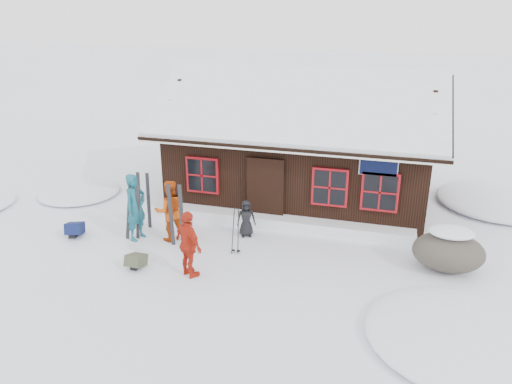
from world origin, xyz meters
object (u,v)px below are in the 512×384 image
at_px(skier_orange_right, 189,245).
at_px(backpack_olive, 136,262).
at_px(skier_teal, 136,207).
at_px(skier_orange_left, 170,211).
at_px(backpack_blue, 75,231).
at_px(ski_pair_left, 133,213).
at_px(ski_poles, 236,232).
at_px(skier_crouched, 246,218).
at_px(boulder, 449,251).

xyz_separation_m(skier_orange_right, backpack_olive, (-1.47, 0.01, -0.71)).
bearing_deg(skier_teal, skier_orange_right, -110.17).
bearing_deg(skier_orange_left, backpack_blue, -21.38).
distance_m(skier_teal, backpack_blue, 2.02).
xyz_separation_m(backpack_blue, backpack_olive, (2.58, -1.17, -0.02)).
bearing_deg(ski_pair_left, ski_poles, -2.37).
relative_size(skier_teal, ski_poles, 1.44).
bearing_deg(skier_orange_right, skier_teal, -0.22).
bearing_deg(ski_poles, skier_crouched, 92.42).
distance_m(ski_pair_left, ski_poles, 3.02).
distance_m(skier_orange_left, backpack_olive, 1.89).
relative_size(skier_orange_left, skier_orange_right, 1.03).
bearing_deg(boulder, skier_orange_left, -177.38).
bearing_deg(backpack_olive, boulder, 16.58).
height_order(skier_orange_right, ski_poles, skier_orange_right).
distance_m(skier_orange_right, backpack_blue, 4.28).
bearing_deg(ski_poles, ski_pair_left, 179.17).
height_order(skier_orange_left, boulder, skier_orange_left).
xyz_separation_m(skier_orange_right, backpack_blue, (-4.05, 1.17, -0.70)).
height_order(boulder, backpack_olive, boulder).
xyz_separation_m(boulder, ski_poles, (-5.36, -0.65, 0.11)).
xyz_separation_m(skier_teal, skier_orange_right, (2.23, -1.52, -0.11)).
relative_size(ski_pair_left, ski_poles, 1.26).
bearing_deg(skier_orange_left, skier_orange_right, 94.03).
relative_size(ski_poles, backpack_blue, 2.28).
height_order(skier_teal, boulder, skier_teal).
xyz_separation_m(skier_teal, skier_orange_left, (0.93, 0.21, -0.08)).
relative_size(skier_orange_right, boulder, 0.98).
bearing_deg(backpack_blue, skier_orange_right, -37.29).
bearing_deg(skier_crouched, skier_teal, 177.28).
height_order(ski_pair_left, backpack_olive, ski_pair_left).
distance_m(skier_crouched, backpack_blue, 4.93).
distance_m(backpack_blue, backpack_olive, 2.83).
distance_m(boulder, backpack_olive, 7.84).
xyz_separation_m(skier_orange_right, ski_poles, (0.72, 1.42, -0.22)).
bearing_deg(skier_teal, skier_crouched, -56.65).
bearing_deg(skier_orange_right, boulder, -127.16).
distance_m(skier_orange_left, ski_pair_left, 1.03).
xyz_separation_m(skier_orange_left, ski_poles, (2.02, -0.31, -0.25)).
bearing_deg(boulder, skier_crouched, 175.10).
bearing_deg(boulder, ski_pair_left, -175.87).
distance_m(skier_crouched, boulder, 5.43).
distance_m(skier_orange_left, backpack_blue, 2.90).
distance_m(skier_teal, ski_pair_left, 0.18).
height_order(skier_teal, backpack_olive, skier_teal).
xyz_separation_m(skier_teal, backpack_blue, (-1.82, -0.35, -0.80)).
bearing_deg(skier_crouched, ski_poles, -109.53).
distance_m(skier_orange_right, boulder, 6.44).
xyz_separation_m(ski_pair_left, backpack_blue, (-1.76, -0.29, -0.64)).
distance_m(skier_teal, skier_orange_left, 0.96).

